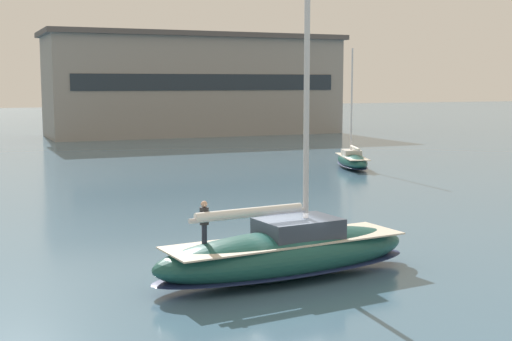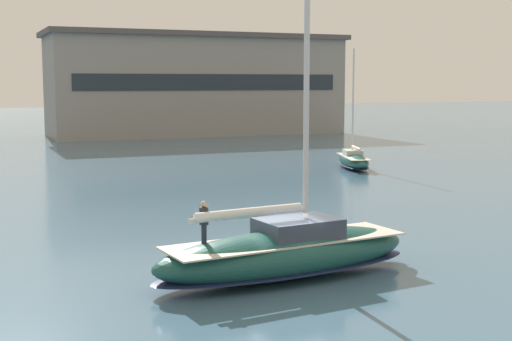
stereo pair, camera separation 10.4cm
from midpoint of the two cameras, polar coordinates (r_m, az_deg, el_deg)
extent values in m
plane|color=#42667F|center=(28.23, 2.51, -8.55)|extent=(400.00, 400.00, 0.00)
cube|color=gray|center=(104.89, -4.69, 6.68)|extent=(41.97, 12.87, 13.82)
cube|color=#1E2833|center=(98.74, -3.51, 7.06)|extent=(37.77, 0.10, 2.21)
cube|color=#514C4C|center=(105.10, -4.73, 10.64)|extent=(43.17, 14.07, 0.70)
ellipsoid|color=#194C47|center=(27.99, 2.52, -6.69)|extent=(11.37, 4.27, 1.89)
ellipsoid|color=#19234C|center=(28.12, 2.51, -7.72)|extent=(11.49, 4.31, 0.23)
cube|color=beige|center=(27.86, 2.52, -5.59)|extent=(10.00, 3.64, 0.06)
cube|color=#333D4C|center=(28.06, 3.50, -4.64)|extent=(3.32, 2.49, 0.78)
cylinder|color=silver|center=(27.67, 4.19, 8.85)|extent=(0.22, 0.22, 13.88)
cylinder|color=silver|center=(26.84, -0.40, -3.59)|extent=(4.99, 0.72, 0.19)
cylinder|color=white|center=(26.82, -0.40, -3.31)|extent=(4.51, 0.78, 0.30)
cylinder|color=#232838|center=(26.54, -4.07, -5.24)|extent=(0.22, 0.22, 0.85)
cylinder|color=#262628|center=(26.39, -4.08, -3.65)|extent=(0.37, 0.37, 0.65)
sphere|color=tan|center=(26.32, -4.09, -2.70)|extent=(0.24, 0.24, 0.24)
ellipsoid|color=#194C47|center=(63.94, 7.85, 0.77)|extent=(4.44, 7.90, 1.29)
ellipsoid|color=#19234C|center=(63.98, 7.85, 0.45)|extent=(4.49, 7.98, 0.16)
cube|color=beige|center=(63.90, 7.86, 1.11)|extent=(3.83, 6.92, 0.06)
cube|color=beige|center=(64.24, 7.79, 1.41)|extent=(2.09, 2.50, 0.53)
cylinder|color=silver|center=(64.18, 7.82, 5.42)|extent=(0.15, 0.15, 9.52)
cylinder|color=silver|center=(62.75, 8.09, 1.72)|extent=(1.21, 3.29, 0.13)
cylinder|color=silver|center=(62.74, 8.09, 1.81)|extent=(1.18, 2.99, 0.21)
camera|label=1|loc=(0.05, -89.90, 0.01)|focal=50.00mm
camera|label=2|loc=(0.05, 90.10, -0.01)|focal=50.00mm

